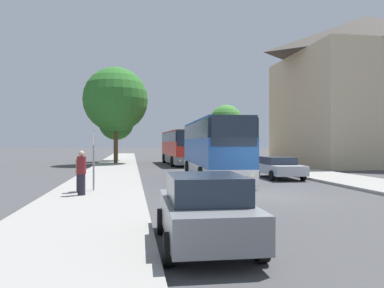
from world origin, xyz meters
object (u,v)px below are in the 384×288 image
Objects in this scene: tree_right_near at (226,121)px; tree_left_far at (116,100)px; pedestrian_waiting_near at (81,173)px; parked_car_right_near at (279,167)px; parked_car_left_curb at (205,209)px; pedestrian_waiting_far at (80,173)px; bus_stop_sign at (94,153)px; tree_left_near at (116,123)px; bus_front at (213,148)px; bus_middle at (180,147)px.

tree_left_far is at bearing -147.48° from tree_right_near.
pedestrian_waiting_near is 0.25× the size of tree_right_near.
parked_car_left_curb is at bearing 64.41° from parked_car_right_near.
pedestrian_waiting_far is 0.16× the size of tree_left_far.
bus_stop_sign is 27.99m from tree_left_near.
parked_car_left_curb is 16.39m from parked_car_right_near.
parked_car_left_curb is 0.41× the size of tree_left_far.
parked_car_left_curb is 0.56× the size of tree_right_near.
parked_car_left_curb is at bearing -84.15° from tree_left_far.
parked_car_left_curb is at bearing -100.88° from bus_front.
bus_front is 4.41m from parked_car_right_near.
tree_left_near is at bearing -61.76° from parked_car_right_near.
tree_left_far reaches higher than parked_car_right_near.
tree_left_far is at bearing -54.74° from parked_car_right_near.
tree_left_far reaches higher than parked_car_left_curb.
pedestrian_waiting_near is at bearing 116.63° from parked_car_left_curb.
bus_middle is at bearing 72.83° from bus_stop_sign.
parked_car_left_curb is 8.33m from pedestrian_waiting_near.
tree_left_near is at bearing 91.64° from tree_left_far.
pedestrian_waiting_near is at bearing -132.89° from bus_front.
tree_right_near reaches higher than bus_stop_sign.
bus_front is 18.50m from tree_left_far.
bus_front reaches higher than parked_car_left_curb.
bus_front is 26.74m from tree_right_near.
pedestrian_waiting_near reaches higher than parked_car_right_near.
bus_middle reaches higher than parked_car_right_near.
tree_right_near is at bearing 32.52° from tree_left_far.
tree_left_near reaches higher than bus_middle.
parked_car_right_near is at bearing -63.88° from tree_left_near.
bus_front is at bearing 160.51° from pedestrian_waiting_near.
bus_stop_sign is 1.64× the size of pedestrian_waiting_far.
pedestrian_waiting_near is at bearing -108.37° from bus_middle.
tree_left_far reaches higher than tree_left_near.
parked_car_right_near is at bearing 147.64° from pedestrian_waiting_near.
pedestrian_waiting_near is at bearing -90.91° from tree_left_far.
parked_car_right_near is (4.25, 0.09, -1.18)m from bus_front.
parked_car_right_near is 25.98m from tree_right_near.
parked_car_right_near is 0.67× the size of tree_right_near.
parked_car_right_near is 0.73× the size of tree_left_near.
tree_left_far is (0.37, 23.52, 5.60)m from pedestrian_waiting_near.
tree_left_far reaches higher than pedestrian_waiting_near.
parked_car_right_near is at bearing -97.00° from tree_right_near.
bus_stop_sign is (-3.22, 9.03, 0.99)m from parked_car_left_curb.
tree_right_near reaches higher than parked_car_right_near.
bus_middle is at bearing 92.45° from bus_front.
pedestrian_waiting_near is at bearing -102.42° from bus_stop_sign.
tree_left_near is (-6.66, 6.69, 2.76)m from bus_middle.
tree_left_far is (0.17, -5.83, 2.07)m from tree_left_near.
bus_stop_sign is at bearing -90.12° from tree_left_far.
tree_right_near reaches higher than bus_middle.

